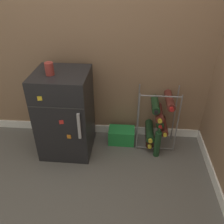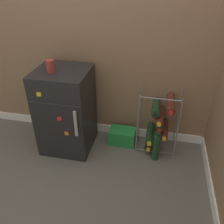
# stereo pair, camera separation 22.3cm
# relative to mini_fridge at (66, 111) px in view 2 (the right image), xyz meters

# --- Properties ---
(ground_plane) EXTENTS (14.00, 14.00, 0.00)m
(ground_plane) POSITION_rel_mini_fridge_xyz_m (0.48, -0.26, -0.41)
(ground_plane) COLOR #56544F
(wall_back) EXTENTS (6.73, 0.07, 2.50)m
(wall_back) POSITION_rel_mini_fridge_xyz_m (0.48, 0.32, 0.83)
(wall_back) COLOR #84664C
(wall_back) RESTS_ON ground_plane
(mini_fridge) EXTENTS (0.47, 0.48, 0.82)m
(mini_fridge) POSITION_rel_mini_fridge_xyz_m (0.00, 0.00, 0.00)
(mini_fridge) COLOR black
(mini_fridge) RESTS_ON ground_plane
(wine_rack) EXTENTS (0.38, 0.32, 0.63)m
(wine_rack) POSITION_rel_mini_fridge_xyz_m (0.87, 0.13, -0.10)
(wine_rack) COLOR slate
(wine_rack) RESTS_ON ground_plane
(soda_box) EXTENTS (0.26, 0.17, 0.16)m
(soda_box) POSITION_rel_mini_fridge_xyz_m (0.52, 0.14, -0.33)
(soda_box) COLOR #1E7F38
(soda_box) RESTS_ON ground_plane
(fridge_top_cup) EXTENTS (0.07, 0.07, 0.10)m
(fridge_top_cup) POSITION_rel_mini_fridge_xyz_m (-0.07, -0.05, 0.46)
(fridge_top_cup) COLOR maroon
(fridge_top_cup) RESTS_ON mini_fridge
(loose_bottle_floor) EXTENTS (0.06, 0.06, 0.32)m
(loose_bottle_floor) POSITION_rel_mini_fridge_xyz_m (0.87, -0.04, -0.27)
(loose_bottle_floor) COLOR #19381E
(loose_bottle_floor) RESTS_ON ground_plane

